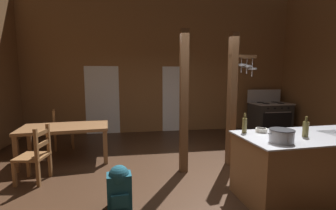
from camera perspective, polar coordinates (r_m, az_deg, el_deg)
The scene contains 16 objects.
ground_plane at distance 4.04m, azimuth 6.20°, elevation -19.54°, with size 9.02×8.15×0.10m, color #382316.
wall_back at distance 7.29m, azimuth -1.40°, elevation 10.02°, with size 9.02×0.14×4.23m, color brown.
glazed_door_back_left at distance 7.24m, azimuth -15.96°, elevation 1.13°, with size 1.00×0.01×2.05m, color white.
glazed_panel_back_right at distance 7.31m, azimuth 1.90°, elevation 1.47°, with size 0.84×0.01×2.05m, color white.
kitchen_island at distance 4.02m, azimuth 32.07°, elevation -12.76°, with size 2.20×1.06×0.94m.
stove_range at distance 7.84m, azimuth 23.86°, elevation -2.77°, with size 1.15×0.84×1.32m.
support_post_with_pot_rack at distance 4.65m, azimuth 15.93°, elevation 2.15°, with size 0.61×0.24×2.58m.
support_post_center at distance 4.15m, azimuth 3.98°, elevation 0.59°, with size 0.14×0.14×2.58m.
dining_table at distance 5.22m, azimuth -24.12°, elevation -5.73°, with size 1.78×1.07×0.74m.
ladderback_chair_near_window at distance 6.19m, azimuth -24.99°, elevation -5.69°, with size 0.55×0.55×0.95m.
ladderback_chair_by_post at distance 4.50m, azimuth -30.06°, elevation -10.78°, with size 0.50×0.50×0.95m.
backpack at distance 3.31m, azimuth -12.00°, elevation -19.01°, with size 0.34×0.33×0.60m.
stockpot_on_counter at distance 3.25m, azimuth 26.33°, elevation -6.86°, with size 0.37×0.30×0.16m.
mixing_bowl_on_counter at distance 3.70m, azimuth 22.13°, elevation -5.80°, with size 0.16×0.16×0.06m.
bottle_tall_on_counter at distance 3.68m, azimuth 30.96°, elevation -5.07°, with size 0.08×0.08×0.28m.
bottle_short_on_counter at distance 3.55m, azimuth 18.45°, elevation -4.75°, with size 0.07×0.07×0.29m.
Camera 1 is at (-0.97, -3.47, 1.78)m, focal length 24.57 mm.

